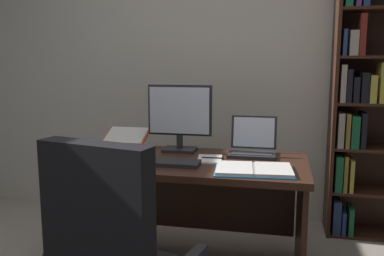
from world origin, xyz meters
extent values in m
cube|color=beige|center=(0.00, 1.96, 1.31)|extent=(5.03, 0.12, 2.62)
cube|color=#381E14|center=(0.09, 0.90, 0.71)|extent=(1.53, 0.73, 0.04)
cube|color=#381E14|center=(-0.64, 0.90, 0.34)|extent=(0.03, 0.67, 0.69)
cube|color=#381E14|center=(0.82, 0.90, 0.34)|extent=(0.03, 0.67, 0.69)
cube|color=#381E14|center=(0.09, 1.24, 0.38)|extent=(1.41, 0.03, 0.48)
cube|color=#381E14|center=(1.06, 1.73, 1.03)|extent=(0.02, 0.31, 2.06)
cube|color=navy|center=(1.12, 1.67, 0.15)|extent=(0.06, 0.17, 0.26)
cube|color=navy|center=(1.18, 1.68, 0.11)|extent=(0.03, 0.19, 0.18)
cube|color=#195633|center=(1.23, 1.68, 0.13)|extent=(0.03, 0.19, 0.21)
cube|color=#195633|center=(1.12, 1.70, 0.50)|extent=(0.05, 0.23, 0.27)
cube|color=olive|center=(1.17, 1.69, 0.50)|extent=(0.03, 0.22, 0.27)
cube|color=gold|center=(1.21, 1.70, 0.48)|extent=(0.03, 0.24, 0.25)
cube|color=gray|center=(1.12, 1.68, 0.83)|extent=(0.04, 0.20, 0.26)
cube|color=olive|center=(1.16, 1.68, 0.83)|extent=(0.03, 0.19, 0.25)
cube|color=#195633|center=(1.22, 1.70, 0.82)|extent=(0.06, 0.23, 0.24)
cube|color=black|center=(1.27, 1.69, 0.83)|extent=(0.04, 0.22, 0.26)
cube|color=gray|center=(1.11, 1.69, 1.18)|extent=(0.04, 0.20, 0.27)
cube|color=black|center=(1.15, 1.67, 1.16)|extent=(0.04, 0.18, 0.24)
cube|color=black|center=(1.20, 1.68, 1.13)|extent=(0.04, 0.20, 0.19)
cube|color=black|center=(1.26, 1.70, 1.15)|extent=(0.05, 0.23, 0.22)
cube|color=gold|center=(1.32, 1.67, 1.14)|extent=(0.05, 0.18, 0.20)
cube|color=gold|center=(1.38, 1.68, 1.18)|extent=(0.04, 0.18, 0.29)
cube|color=navy|center=(1.11, 1.68, 1.47)|extent=(0.03, 0.20, 0.18)
cube|color=gray|center=(1.17, 1.68, 1.47)|extent=(0.06, 0.19, 0.18)
cube|color=maroon|center=(1.22, 1.67, 1.52)|extent=(0.04, 0.17, 0.29)
cube|color=black|center=(-0.01, -0.15, 0.73)|extent=(0.49, 0.21, 0.62)
cube|color=#232326|center=(-0.24, 0.11, 0.51)|extent=(0.14, 0.39, 0.04)
cube|color=#232326|center=(0.01, 1.14, 0.74)|extent=(0.22, 0.16, 0.02)
cylinder|color=#232326|center=(0.01, 1.14, 0.79)|extent=(0.04, 0.04, 0.09)
cube|color=#232326|center=(0.01, 1.15, 1.01)|extent=(0.44, 0.02, 0.34)
cube|color=silver|center=(0.01, 1.13, 1.01)|extent=(0.41, 0.00, 0.31)
cube|color=#232326|center=(0.50, 1.10, 0.74)|extent=(0.31, 0.23, 0.02)
cube|color=#2D2D30|center=(0.50, 1.08, 0.75)|extent=(0.26, 0.13, 0.00)
cube|color=#232326|center=(0.50, 1.24, 0.86)|extent=(0.31, 0.05, 0.22)
cube|color=silver|center=(0.50, 1.24, 0.86)|extent=(0.27, 0.04, 0.20)
cube|color=#232326|center=(0.01, 0.76, 0.74)|extent=(0.42, 0.15, 0.02)
ellipsoid|color=#232326|center=(-0.29, 0.76, 0.75)|extent=(0.06, 0.10, 0.04)
cube|color=#232326|center=(-0.41, 1.12, 0.73)|extent=(0.14, 0.12, 0.01)
cube|color=#232326|center=(-0.41, 1.07, 0.75)|extent=(0.28, 0.01, 0.01)
cube|color=#DB422D|center=(-0.41, 1.23, 0.80)|extent=(0.31, 0.22, 0.10)
cube|color=silver|center=(-0.41, 1.22, 0.81)|extent=(0.29, 0.20, 0.08)
cube|color=#2D84C6|center=(0.43, 0.70, 0.73)|extent=(0.24, 0.31, 0.01)
cube|color=#2D84C6|center=(0.65, 0.72, 0.73)|extent=(0.24, 0.31, 0.01)
cube|color=silver|center=(0.43, 0.70, 0.74)|extent=(0.23, 0.30, 0.02)
cube|color=silver|center=(0.65, 0.72, 0.74)|extent=(0.23, 0.30, 0.02)
cylinder|color=#B7B7BC|center=(0.54, 0.71, 0.74)|extent=(0.04, 0.27, 0.02)
cube|color=silver|center=(0.25, 0.93, 0.73)|extent=(0.17, 0.23, 0.01)
cylinder|color=black|center=(0.27, 0.93, 0.74)|extent=(0.14, 0.01, 0.01)
cylinder|color=#334C7A|center=(-0.55, 0.87, 0.78)|extent=(0.09, 0.09, 0.11)
camera|label=1|loc=(0.67, -1.56, 1.35)|focal=38.76mm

